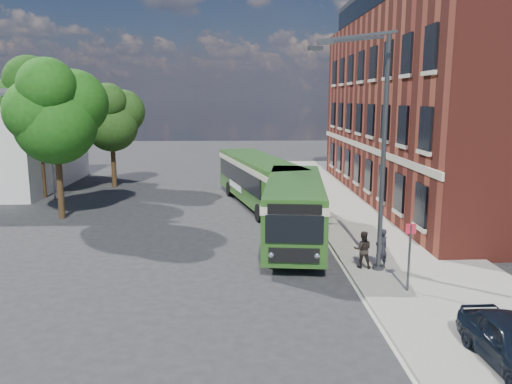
{
  "coord_description": "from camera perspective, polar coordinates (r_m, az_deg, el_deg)",
  "views": [
    {
      "loc": [
        -0.25,
        -20.3,
        6.68
      ],
      "look_at": [
        0.66,
        3.55,
        2.2
      ],
      "focal_mm": 35.0,
      "sensor_mm": 36.0,
      "label": 1
    }
  ],
  "objects": [
    {
      "name": "tree_mid",
      "position": [
        36.56,
        -23.68,
        9.31
      ],
      "size": [
        5.58,
        5.31,
        9.42
      ],
      "color": "#362413",
      "rests_on": "ground"
    },
    {
      "name": "flagpole",
      "position": [
        35.5,
        -22.46,
        7.02
      ],
      "size": [
        0.95,
        0.1,
        9.0
      ],
      "color": "#393C3F",
      "rests_on": "ground"
    },
    {
      "name": "pavement",
      "position": [
        29.95,
        11.89,
        -2.34
      ],
      "size": [
        6.0,
        48.0,
        0.15
      ],
      "primitive_type": "cube",
      "color": "gray",
      "rests_on": "ground"
    },
    {
      "name": "kerb_line",
      "position": [
        29.37,
        6.1,
        -2.56
      ],
      "size": [
        0.12,
        48.0,
        0.01
      ],
      "primitive_type": "cube",
      "color": "beige",
      "rests_on": "ground"
    },
    {
      "name": "bus_front",
      "position": [
        23.21,
        4.42,
        -1.46
      ],
      "size": [
        3.67,
        10.11,
        3.02
      ],
      "color": "#2A581D",
      "rests_on": "ground"
    },
    {
      "name": "tree_right",
      "position": [
        39.25,
        -16.16,
        8.21
      ],
      "size": [
        4.63,
        4.4,
        7.82
      ],
      "color": "#362413",
      "rests_on": "ground"
    },
    {
      "name": "pedestrian_a",
      "position": [
        20.06,
        14.14,
        -6.3
      ],
      "size": [
        0.7,
        0.61,
        1.6
      ],
      "primitive_type": "imported",
      "rotation": [
        0.0,
        0.0,
        3.62
      ],
      "color": "black",
      "rests_on": "pavement"
    },
    {
      "name": "ground",
      "position": [
        21.37,
        -1.41,
        -7.59
      ],
      "size": [
        120.0,
        120.0,
        0.0
      ],
      "primitive_type": "plane",
      "color": "#27272A",
      "rests_on": "ground"
    },
    {
      "name": "street_lamp",
      "position": [
        19.08,
        13.34,
        4.66
      ],
      "size": [
        2.96,
        2.38,
        9.0
      ],
      "color": "#393C3F",
      "rests_on": "ground"
    },
    {
      "name": "white_building",
      "position": [
        42.32,
        -27.11,
        5.38
      ],
      "size": [
        9.4,
        13.4,
        7.3
      ],
      "color": "silver",
      "rests_on": "ground"
    },
    {
      "name": "bus_rear",
      "position": [
        31.53,
        0.3,
        1.79
      ],
      "size": [
        5.3,
        12.58,
        3.02
      ],
      "color": "#2D601D",
      "rests_on": "ground"
    },
    {
      "name": "brick_office",
      "position": [
        35.3,
        21.99,
        10.34
      ],
      "size": [
        12.1,
        26.0,
        14.2
      ],
      "color": "maroon",
      "rests_on": "ground"
    },
    {
      "name": "tree_left",
      "position": [
        29.66,
        -21.94,
        8.54
      ],
      "size": [
        5.23,
        4.97,
        8.83
      ],
      "color": "#362413",
      "rests_on": "ground"
    },
    {
      "name": "pedestrian_b",
      "position": [
        20.0,
        12.1,
        -6.45
      ],
      "size": [
        0.82,
        0.69,
        1.47
      ],
      "primitive_type": "imported",
      "rotation": [
        0.0,
        0.0,
        2.94
      ],
      "color": "black",
      "rests_on": "pavement"
    },
    {
      "name": "bus_stop_sign",
      "position": [
        17.89,
        17.13,
        -6.66
      ],
      "size": [
        0.35,
        0.08,
        2.52
      ],
      "color": "#393C3F",
      "rests_on": "ground"
    }
  ]
}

